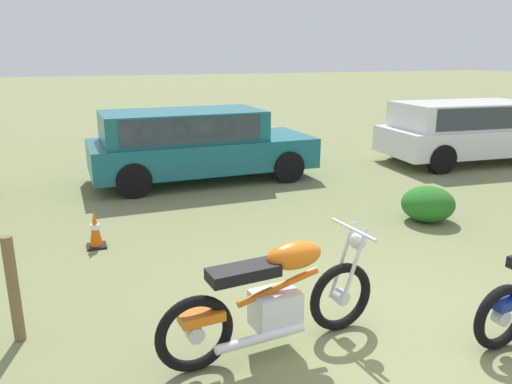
{
  "coord_description": "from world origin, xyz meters",
  "views": [
    {
      "loc": [
        -2.82,
        -3.2,
        2.5
      ],
      "look_at": [
        -0.7,
        2.15,
        0.9
      ],
      "focal_mm": 34.71,
      "sensor_mm": 36.0,
      "label": 1
    }
  ],
  "objects_px": {
    "shrub_low": "(428,204)",
    "car_white": "(470,127)",
    "fence_post_wooden": "(14,290)",
    "traffic_cone": "(95,230)",
    "car_teal": "(193,140)",
    "motorcycle_orange": "(276,298)"
  },
  "relations": [
    {
      "from": "shrub_low",
      "to": "car_white",
      "type": "bearing_deg",
      "value": 39.42
    },
    {
      "from": "fence_post_wooden",
      "to": "shrub_low",
      "type": "bearing_deg",
      "value": 13.18
    },
    {
      "from": "traffic_cone",
      "to": "car_teal",
      "type": "bearing_deg",
      "value": 54.95
    },
    {
      "from": "car_teal",
      "to": "shrub_low",
      "type": "distance_m",
      "value": 4.72
    },
    {
      "from": "motorcycle_orange",
      "to": "traffic_cone",
      "type": "height_order",
      "value": "motorcycle_orange"
    },
    {
      "from": "car_teal",
      "to": "shrub_low",
      "type": "bearing_deg",
      "value": -54.5
    },
    {
      "from": "car_teal",
      "to": "fence_post_wooden",
      "type": "height_order",
      "value": "car_teal"
    },
    {
      "from": "car_white",
      "to": "motorcycle_orange",
      "type": "bearing_deg",
      "value": -138.21
    },
    {
      "from": "traffic_cone",
      "to": "fence_post_wooden",
      "type": "relative_size",
      "value": 0.53
    },
    {
      "from": "traffic_cone",
      "to": "car_white",
      "type": "bearing_deg",
      "value": 15.44
    },
    {
      "from": "motorcycle_orange",
      "to": "car_teal",
      "type": "bearing_deg",
      "value": 77.29
    },
    {
      "from": "traffic_cone",
      "to": "fence_post_wooden",
      "type": "bearing_deg",
      "value": -111.51
    },
    {
      "from": "car_white",
      "to": "fence_post_wooden",
      "type": "xyz_separation_m",
      "value": [
        -9.53,
        -4.49,
        -0.34
      ]
    },
    {
      "from": "car_white",
      "to": "traffic_cone",
      "type": "bearing_deg",
      "value": -159.06
    },
    {
      "from": "shrub_low",
      "to": "traffic_cone",
      "type": "bearing_deg",
      "value": 171.22
    },
    {
      "from": "car_white",
      "to": "traffic_cone",
      "type": "xyz_separation_m",
      "value": [
        -8.71,
        -2.41,
        -0.59
      ]
    },
    {
      "from": "car_teal",
      "to": "traffic_cone",
      "type": "height_order",
      "value": "car_teal"
    },
    {
      "from": "traffic_cone",
      "to": "shrub_low",
      "type": "xyz_separation_m",
      "value": [
        4.87,
        -0.75,
        0.03
      ]
    },
    {
      "from": "shrub_low",
      "to": "fence_post_wooden",
      "type": "distance_m",
      "value": 5.85
    },
    {
      "from": "car_teal",
      "to": "car_white",
      "type": "height_order",
      "value": "same"
    },
    {
      "from": "car_teal",
      "to": "traffic_cone",
      "type": "distance_m",
      "value": 3.81
    },
    {
      "from": "motorcycle_orange",
      "to": "car_teal",
      "type": "relative_size",
      "value": 0.47
    }
  ]
}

